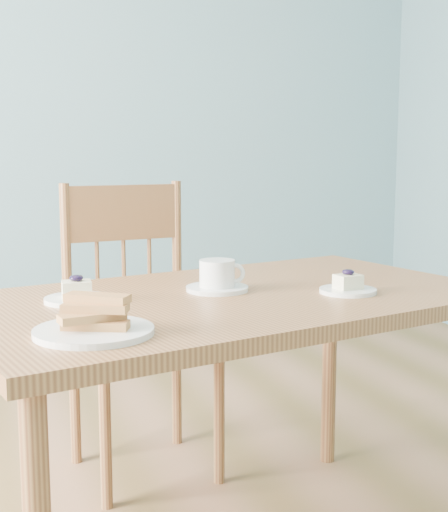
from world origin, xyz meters
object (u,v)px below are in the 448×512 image
object	(u,v)px
dining_chair	(139,326)
biscotti_plate	(94,323)
coffee_cup	(218,278)
cheesecake_plate_far	(77,295)
dining_table	(231,322)
cheesecake_plate_near	(348,287)

from	to	relation	value
dining_chair	biscotti_plate	bearing A→B (deg)	-114.64
coffee_cup	biscotti_plate	xyz separation A→B (m)	(-0.37, -0.33, -0.01)
dining_chair	cheesecake_plate_far	xyz separation A→B (m)	(-0.28, -0.57, 0.23)
dining_table	coffee_cup	bearing A→B (deg)	95.39
dining_table	cheesecake_plate_far	world-z (taller)	cheesecake_plate_far
dining_chair	coffee_cup	bearing A→B (deg)	-88.30
cheesecake_plate_far	dining_chair	bearing A→B (deg)	64.14
dining_table	cheesecake_plate_far	size ratio (longest dim) A/B	9.42
dining_table	cheesecake_plate_near	world-z (taller)	cheesecake_plate_near
cheesecake_plate_near	cheesecake_plate_far	xyz separation A→B (m)	(-0.66, 0.12, 0.00)
dining_chair	cheesecake_plate_near	bearing A→B (deg)	-67.87
cheesecake_plate_far	coffee_cup	distance (m)	0.36
dining_chair	coffee_cup	size ratio (longest dim) A/B	6.01
cheesecake_plate_near	dining_chair	bearing A→B (deg)	118.65
biscotti_plate	coffee_cup	bearing A→B (deg)	41.76
dining_table	coffee_cup	distance (m)	0.12
dining_chair	coffee_cup	world-z (taller)	dining_chair
cheesecake_plate_near	dining_table	bearing A→B (deg)	163.21
biscotti_plate	cheesecake_plate_far	bearing A→B (deg)	87.53
coffee_cup	cheesecake_plate_near	bearing A→B (deg)	-2.71
cheesecake_plate_near	coffee_cup	distance (m)	0.33
dining_table	coffee_cup	xyz separation A→B (m)	(-0.02, 0.05, 0.10)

